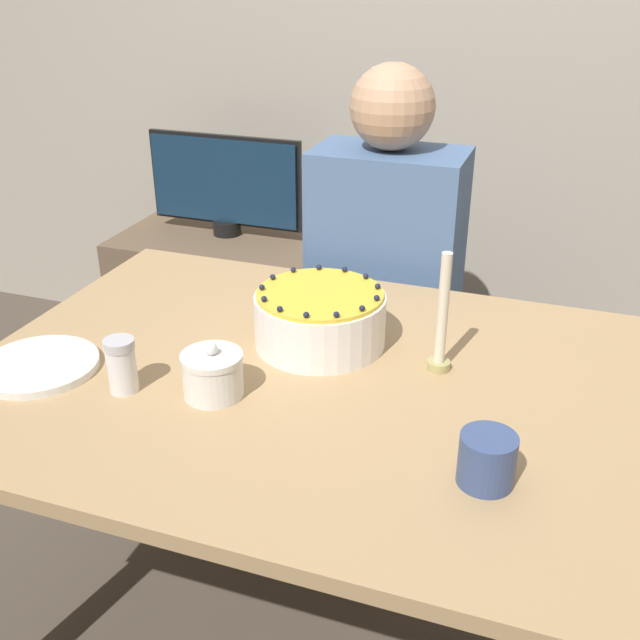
% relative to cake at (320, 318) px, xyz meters
% --- Properties ---
extents(ground_plane, '(12.00, 12.00, 0.00)m').
position_rel_cake_xyz_m(ground_plane, '(0.04, -0.13, -0.78)').
color(ground_plane, '#4C4238').
extents(wall_behind, '(8.00, 0.05, 2.60)m').
position_rel_cake_xyz_m(wall_behind, '(0.04, 1.27, 0.52)').
color(wall_behind, '#ADA393').
rests_on(wall_behind, ground_plane).
extents(dining_table, '(1.36, 0.98, 0.72)m').
position_rel_cake_xyz_m(dining_table, '(0.04, -0.13, -0.17)').
color(dining_table, tan).
rests_on(dining_table, ground_plane).
extents(cake, '(0.27, 0.27, 0.13)m').
position_rel_cake_xyz_m(cake, '(0.00, 0.00, 0.00)').
color(cake, white).
rests_on(cake, dining_table).
extents(sugar_bowl, '(0.12, 0.12, 0.11)m').
position_rel_cake_xyz_m(sugar_bowl, '(-0.12, -0.26, -0.02)').
color(sugar_bowl, white).
rests_on(sugar_bowl, dining_table).
extents(sugar_shaker, '(0.06, 0.06, 0.11)m').
position_rel_cake_xyz_m(sugar_shaker, '(-0.28, -0.30, -0.00)').
color(sugar_shaker, white).
rests_on(sugar_shaker, dining_table).
extents(plate_stack, '(0.23, 0.23, 0.02)m').
position_rel_cake_xyz_m(plate_stack, '(-0.49, -0.29, -0.05)').
color(plate_stack, white).
rests_on(plate_stack, dining_table).
extents(candle, '(0.05, 0.05, 0.25)m').
position_rel_cake_xyz_m(candle, '(0.26, -0.02, 0.04)').
color(candle, tan).
rests_on(candle, dining_table).
extents(cup, '(0.09, 0.09, 0.08)m').
position_rel_cake_xyz_m(cup, '(0.39, -0.34, -0.02)').
color(cup, '#384C7F').
rests_on(cup, dining_table).
extents(person_man_blue_shirt, '(0.40, 0.34, 1.22)m').
position_rel_cake_xyz_m(person_man_blue_shirt, '(-0.01, 0.56, -0.25)').
color(person_man_blue_shirt, '#595960').
rests_on(person_man_blue_shirt, ground_plane).
extents(side_cabinet, '(0.74, 0.52, 0.55)m').
position_rel_cake_xyz_m(side_cabinet, '(-0.70, 0.97, -0.50)').
color(side_cabinet, brown).
rests_on(side_cabinet, ground_plane).
extents(tv_monitor, '(0.56, 0.10, 0.35)m').
position_rel_cake_xyz_m(tv_monitor, '(-0.70, 0.97, -0.04)').
color(tv_monitor, black).
rests_on(tv_monitor, side_cabinet).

